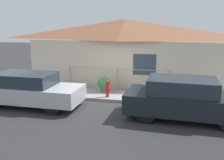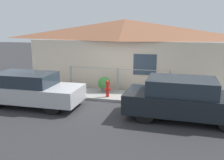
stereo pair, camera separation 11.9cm
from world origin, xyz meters
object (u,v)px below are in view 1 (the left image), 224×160
at_px(car_left, 29,89).
at_px(car_right, 185,99).
at_px(fire_hydrant, 107,88).
at_px(potted_plant_near_hydrant, 104,84).

relative_size(car_left, car_right, 0.99).
height_order(car_left, fire_hydrant, car_left).
distance_m(car_right, potted_plant_near_hydrant, 4.30).
bearing_deg(car_right, potted_plant_near_hydrant, 148.16).
bearing_deg(car_right, car_left, -177.92).
bearing_deg(car_left, fire_hydrant, 28.99).
relative_size(car_left, fire_hydrant, 5.71).
bearing_deg(car_left, car_right, -0.16).
bearing_deg(car_right, fire_hydrant, 155.50).
relative_size(fire_hydrant, potted_plant_near_hydrant, 1.05).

